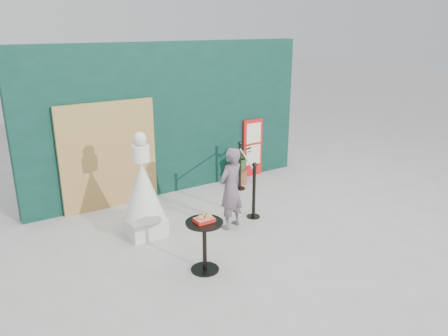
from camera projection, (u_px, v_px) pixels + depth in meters
The scene contains 10 objects.
ground at pixel (266, 250), 6.72m from camera, with size 60.00×60.00×0.00m, color #ADAAA5.
back_wall at pixel (171, 119), 8.76m from camera, with size 6.00×0.30×3.00m, color #0A2D23.
bamboo_fence at pixel (109, 156), 8.03m from camera, with size 1.80×0.08×2.00m, color tan.
woman at pixel (231, 188), 7.27m from camera, with size 0.51×0.34×1.41m, color #60525D.
menu_board at pixel (253, 148), 9.85m from camera, with size 0.50×0.07×1.30m.
statue at pixel (143, 194), 7.00m from camera, with size 0.68×0.68×1.74m.
cafe_table at pixel (204, 238), 6.02m from camera, with size 0.52×0.52×0.75m.
food_basket at pixel (204, 219), 5.93m from camera, with size 0.26×0.19×0.11m.
planter at pixel (240, 160), 9.38m from camera, with size 0.54×0.47×0.92m.
stanchion_barrier at pixel (246, 178), 8.39m from camera, with size 0.84×1.54×1.03m.
Camera 1 is at (-3.79, -4.67, 3.31)m, focal length 35.00 mm.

